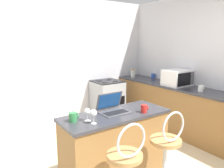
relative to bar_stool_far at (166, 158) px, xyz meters
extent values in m
cube|color=silver|center=(0.01, 2.72, 0.80)|extent=(12.00, 0.06, 2.60)
cube|color=olive|center=(-0.28, 0.55, -0.06)|extent=(1.29, 0.49, 0.87)
cube|color=#333338|center=(-0.28, 0.55, 0.39)|extent=(1.32, 0.52, 0.03)
cube|color=olive|center=(1.65, 1.09, -0.06)|extent=(0.57, 3.20, 0.87)
cube|color=#333338|center=(1.65, 1.09, 0.39)|extent=(0.60, 3.23, 0.03)
cylinder|color=#B7844C|center=(-0.56, 0.02, 0.20)|extent=(0.34, 0.34, 0.04)
torus|color=silver|center=(-0.56, -0.08, 0.39)|extent=(0.32, 0.02, 0.32)
cylinder|color=#B7844C|center=(0.00, 0.02, 0.20)|extent=(0.34, 0.34, 0.04)
torus|color=silver|center=(0.00, -0.08, 0.39)|extent=(0.32, 0.02, 0.32)
cube|color=#47474C|center=(-0.27, 0.57, 0.41)|extent=(0.35, 0.23, 0.01)
cube|color=black|center=(-0.27, 0.56, 0.42)|extent=(0.30, 0.13, 0.00)
cube|color=#47474C|center=(-0.27, 0.70, 0.53)|extent=(0.35, 0.08, 0.21)
cube|color=#19478C|center=(-0.27, 0.70, 0.53)|extent=(0.31, 0.06, 0.18)
cube|color=white|center=(1.65, 1.22, 0.56)|extent=(0.52, 0.38, 0.30)
cube|color=black|center=(1.60, 1.03, 0.56)|extent=(0.36, 0.01, 0.24)
cube|color=#4C4C51|center=(1.84, 1.03, 0.56)|extent=(0.10, 0.01, 0.24)
cube|color=#9EA3A8|center=(0.81, 2.38, -0.06)|extent=(0.58, 0.57, 0.89)
cube|color=black|center=(0.81, 2.09, -0.09)|extent=(0.49, 0.01, 0.40)
cube|color=black|center=(0.81, 2.38, 0.40)|extent=(0.58, 0.57, 0.02)
cylinder|color=black|center=(0.68, 2.26, 0.41)|extent=(0.11, 0.11, 0.01)
cylinder|color=black|center=(0.94, 2.26, 0.41)|extent=(0.11, 0.11, 0.01)
cylinder|color=black|center=(0.68, 2.49, 0.41)|extent=(0.11, 0.11, 0.01)
cylinder|color=black|center=(0.94, 2.49, 0.41)|extent=(0.11, 0.11, 0.01)
cylinder|color=silver|center=(-0.67, 0.52, 0.41)|extent=(0.07, 0.07, 0.00)
cylinder|color=silver|center=(-0.67, 0.52, 0.45)|extent=(0.01, 0.01, 0.08)
sphere|color=silver|center=(-0.67, 0.52, 0.52)|extent=(0.07, 0.07, 0.07)
cylinder|color=#2D51AD|center=(1.87, 2.09, 0.46)|extent=(0.08, 0.08, 0.10)
torus|color=#2D51AD|center=(1.93, 2.09, 0.46)|extent=(0.01, 0.06, 0.06)
cylinder|color=white|center=(1.57, 0.66, 0.46)|extent=(0.09, 0.09, 0.10)
torus|color=white|center=(1.62, 0.66, 0.46)|extent=(0.01, 0.07, 0.07)
cylinder|color=silver|center=(-0.65, 0.42, 0.41)|extent=(0.06, 0.06, 0.00)
cylinder|color=silver|center=(-0.65, 0.42, 0.45)|extent=(0.01, 0.01, 0.08)
sphere|color=silver|center=(-0.65, 0.42, 0.52)|extent=(0.07, 0.07, 0.07)
cylinder|color=silver|center=(1.55, 2.42, 0.49)|extent=(0.10, 0.10, 0.17)
cylinder|color=olive|center=(1.55, 2.42, 0.59)|extent=(0.10, 0.10, 0.02)
cylinder|color=#338447|center=(-0.81, 0.60, 0.46)|extent=(0.08, 0.08, 0.10)
torus|color=#338447|center=(-0.75, 0.60, 0.46)|extent=(0.01, 0.07, 0.07)
cylinder|color=red|center=(0.02, 0.40, 0.45)|extent=(0.07, 0.07, 0.09)
torus|color=red|center=(0.07, 0.40, 0.46)|extent=(0.01, 0.06, 0.06)
camera|label=1|loc=(-1.71, -1.45, 1.26)|focal=35.00mm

